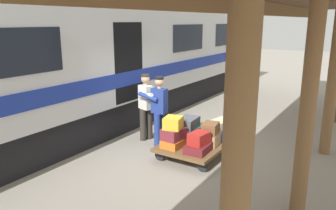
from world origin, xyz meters
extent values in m
plane|color=gray|center=(0.00, 0.00, 0.00)|extent=(60.00, 60.00, 0.00)
cylinder|color=brown|center=(-2.55, -1.45, 1.70)|extent=(0.24, 0.24, 3.40)
cylinder|color=brown|center=(-2.55, 1.45, 1.70)|extent=(0.24, 0.24, 3.40)
cylinder|color=brown|center=(-2.55, 4.34, 1.70)|extent=(0.24, 0.24, 3.40)
cube|color=brown|center=(-1.00, 0.00, 3.25)|extent=(0.08, 15.25, 0.30)
cube|color=silver|center=(3.51, 0.00, 2.35)|extent=(3.00, 17.66, 2.90)
cube|color=black|center=(3.51, 0.00, 0.45)|extent=(2.55, 16.78, 0.90)
cube|color=navy|center=(2.00, 0.00, 1.55)|extent=(0.03, 17.31, 0.36)
cube|color=black|center=(2.00, -6.18, 2.45)|extent=(0.02, 1.94, 0.84)
cube|color=black|center=(2.00, -3.09, 2.45)|extent=(0.02, 1.94, 0.84)
cube|color=black|center=(2.00, 3.09, 2.45)|extent=(0.02, 1.94, 0.84)
cube|color=black|center=(2.06, 0.00, 1.95)|extent=(0.12, 1.10, 2.00)
cube|color=brown|center=(-0.09, 0.20, 0.27)|extent=(1.31, 1.89, 0.07)
cylinder|color=black|center=(-0.61, 0.96, 0.12)|extent=(0.23, 0.05, 0.23)
cylinder|color=black|center=(0.43, 0.96, 0.12)|extent=(0.23, 0.05, 0.23)
cylinder|color=black|center=(-0.61, -0.55, 0.12)|extent=(0.23, 0.05, 0.23)
cylinder|color=black|center=(0.43, -0.55, 0.12)|extent=(0.23, 0.05, 0.23)
cube|color=#1E666B|center=(0.21, 0.20, 0.45)|extent=(0.54, 0.62, 0.29)
cube|color=maroon|center=(-0.38, 0.72, 0.38)|extent=(0.47, 0.61, 0.17)
cube|color=#CC6B23|center=(0.21, 0.72, 0.39)|extent=(0.41, 0.58, 0.17)
cube|color=navy|center=(-0.38, -0.32, 0.43)|extent=(0.55, 0.59, 0.25)
cube|color=tan|center=(-0.38, 0.20, 0.43)|extent=(0.47, 0.51, 0.26)
cube|color=brown|center=(0.21, -0.32, 0.42)|extent=(0.42, 0.51, 0.23)
cube|color=#4C515B|center=(0.17, 0.17, 0.71)|extent=(0.42, 0.58, 0.23)
cube|color=beige|center=(-0.42, -0.35, 0.65)|extent=(0.44, 0.60, 0.18)
cube|color=#AD231E|center=(-0.38, 0.69, 0.59)|extent=(0.36, 0.47, 0.25)
cube|color=maroon|center=(0.21, 0.74, 0.59)|extent=(0.44, 0.53, 0.25)
cube|color=gold|center=(0.22, 0.75, 0.85)|extent=(0.45, 0.49, 0.25)
cube|color=brown|center=(-0.40, 0.20, 0.68)|extent=(0.40, 0.50, 0.24)
cylinder|color=navy|center=(0.97, 0.06, 0.41)|extent=(0.16, 0.16, 0.82)
cylinder|color=navy|center=(0.97, 0.26, 0.41)|extent=(0.16, 0.16, 0.82)
cube|color=navy|center=(0.97, 0.16, 1.12)|extent=(0.36, 0.22, 0.60)
cylinder|color=tan|center=(0.97, 0.16, 1.45)|extent=(0.09, 0.09, 0.06)
sphere|color=tan|center=(0.97, 0.16, 1.59)|extent=(0.22, 0.22, 0.22)
cylinder|color=black|center=(0.97, 0.16, 1.67)|extent=(0.21, 0.21, 0.06)
cylinder|color=navy|center=(1.20, 0.00, 1.22)|extent=(0.53, 0.11, 0.21)
cylinder|color=navy|center=(1.19, 0.32, 1.22)|extent=(0.53, 0.11, 0.21)
cylinder|color=#332D28|center=(1.51, 0.12, 0.41)|extent=(0.16, 0.16, 0.82)
cylinder|color=#332D28|center=(1.45, -0.07, 0.41)|extent=(0.16, 0.16, 0.82)
cube|color=silver|center=(1.48, 0.03, 1.12)|extent=(0.41, 0.32, 0.60)
cylinder|color=tan|center=(1.48, 0.03, 1.45)|extent=(0.09, 0.09, 0.06)
sphere|color=tan|center=(1.48, 0.03, 1.59)|extent=(0.22, 0.22, 0.22)
cylinder|color=#332D28|center=(1.48, 0.03, 1.67)|extent=(0.21, 0.21, 0.06)
cylinder|color=silver|center=(1.32, 0.25, 1.22)|extent=(0.53, 0.26, 0.21)
cylinder|color=silver|center=(1.22, -0.06, 1.22)|extent=(0.53, 0.26, 0.21)
camera|label=1|loc=(-3.35, 6.57, 2.98)|focal=35.43mm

